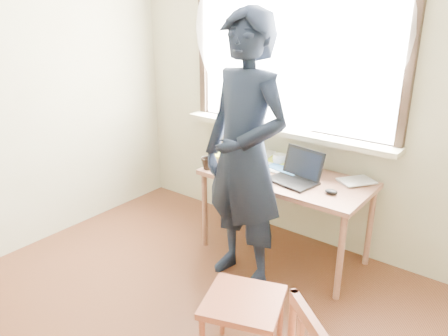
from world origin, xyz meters
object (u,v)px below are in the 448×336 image
Objects in this scene: mug_dark at (207,164)px; work_chair at (243,309)px; person at (245,156)px; mug_white at (280,160)px; laptop at (297,174)px; desk at (286,185)px.

mug_dark is 1.34m from work_chair.
person is at bearing 125.21° from work_chair.
work_chair is (0.96, -0.86, -0.37)m from mug_dark.
person reaches higher than mug_white.
mug_dark is at bearing -162.24° from laptop.
person reaches higher than laptop.
mug_white is 1.10× the size of mug_dark.
person is at bearing -22.57° from mug_dark.
desk is 0.63m from mug_dark.
work_chair is 1.00m from person.
desk is at bearing 23.58° from mug_dark.
mug_dark is (-0.67, -0.21, -0.01)m from laptop.
person is at bearing -98.85° from desk.
work_chair is 0.27× the size of person.
mug_white is at bearing 141.82° from laptop.
laptop is 0.35m from mug_white.
desk is 2.45× the size of work_chair.
mug_dark is 0.05× the size of person.
mug_white is (-0.27, 0.22, -0.01)m from laptop.
person is (-0.46, 0.66, 0.59)m from work_chair.
laptop is 0.50m from person.
mug_white is at bearing 132.89° from desk.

